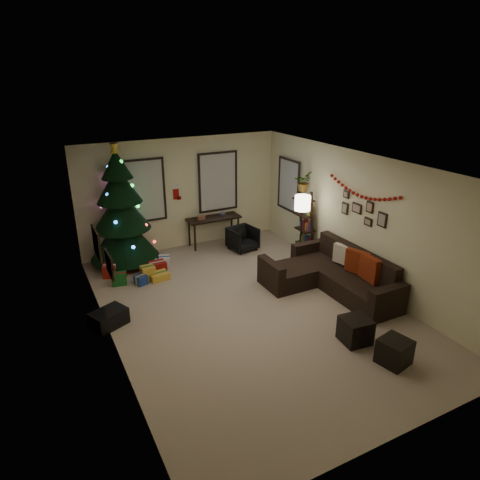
{
  "coord_description": "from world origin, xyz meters",
  "views": [
    {
      "loc": [
        -3.39,
        -6.19,
        4.18
      ],
      "look_at": [
        0.1,
        0.6,
        1.15
      ],
      "focal_mm": 32.36,
      "sensor_mm": 36.0,
      "label": 1
    }
  ],
  "objects_px": {
    "christmas_tree": "(121,214)",
    "bookshelf": "(306,225)",
    "sofa": "(331,276)",
    "desk_chair": "(243,239)",
    "desk": "(214,221)"
  },
  "relations": [
    {
      "from": "christmas_tree",
      "to": "bookshelf",
      "type": "xyz_separation_m",
      "value": [
        3.87,
        -1.59,
        -0.37
      ]
    },
    {
      "from": "sofa",
      "to": "bookshelf",
      "type": "bearing_deg",
      "value": 74.22
    },
    {
      "from": "christmas_tree",
      "to": "sofa",
      "type": "height_order",
      "value": "christmas_tree"
    },
    {
      "from": "desk_chair",
      "to": "bookshelf",
      "type": "xyz_separation_m",
      "value": [
        1.11,
        -1.04,
        0.51
      ]
    },
    {
      "from": "christmas_tree",
      "to": "bookshelf",
      "type": "relative_size",
      "value": 1.72
    },
    {
      "from": "desk",
      "to": "desk_chair",
      "type": "distance_m",
      "value": 0.88
    },
    {
      "from": "christmas_tree",
      "to": "sofa",
      "type": "distance_m",
      "value": 4.74
    },
    {
      "from": "christmas_tree",
      "to": "desk_chair",
      "type": "xyz_separation_m",
      "value": [
        2.76,
        -0.55,
        -0.88
      ]
    },
    {
      "from": "sofa",
      "to": "desk_chair",
      "type": "bearing_deg",
      "value": 104.32
    },
    {
      "from": "sofa",
      "to": "desk_chair",
      "type": "distance_m",
      "value": 2.69
    },
    {
      "from": "christmas_tree",
      "to": "desk",
      "type": "xyz_separation_m",
      "value": [
        2.27,
        0.1,
        -0.53
      ]
    },
    {
      "from": "desk_chair",
      "to": "desk",
      "type": "bearing_deg",
      "value": 117.06
    },
    {
      "from": "bookshelf",
      "to": "desk_chair",
      "type": "bearing_deg",
      "value": 136.97
    },
    {
      "from": "christmas_tree",
      "to": "desk",
      "type": "distance_m",
      "value": 2.34
    },
    {
      "from": "desk",
      "to": "bookshelf",
      "type": "distance_m",
      "value": 2.33
    }
  ]
}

